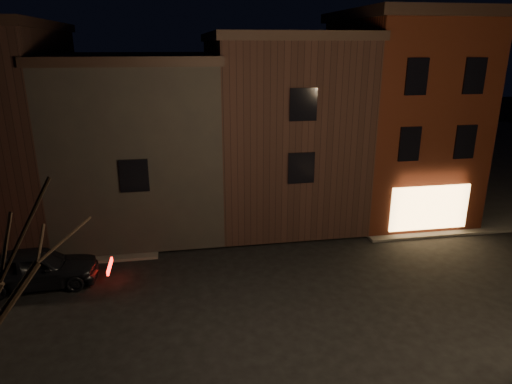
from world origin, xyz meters
TOP-DOWN VIEW (x-y plane):
  - ground at (0.00, 0.00)m, footprint 120.00×120.00m
  - sidewalk_far_right at (20.00, 20.00)m, footprint 30.00×30.00m
  - corner_building at (8.00, 9.47)m, footprint 6.50×8.50m
  - row_building_a at (1.50, 10.50)m, footprint 7.30×10.30m
  - row_building_b at (-5.75, 10.50)m, footprint 7.80×10.30m
  - parked_car_a at (-9.50, 3.45)m, footprint 4.65×2.08m

SIDE VIEW (x-z plane):
  - ground at x=0.00m, z-range 0.00..0.00m
  - sidewalk_far_right at x=20.00m, z-range 0.00..0.12m
  - parked_car_a at x=-9.50m, z-range 0.00..1.55m
  - row_building_b at x=-5.75m, z-range 0.13..8.53m
  - row_building_a at x=1.50m, z-range 0.13..9.53m
  - corner_building at x=8.00m, z-range 0.15..10.65m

